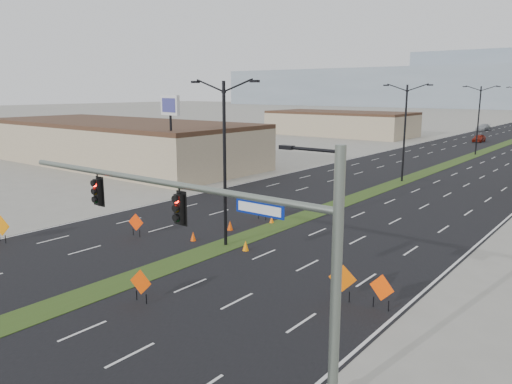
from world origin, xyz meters
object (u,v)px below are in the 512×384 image
Objects in this scene: construction_sign_0 at (1,227)px; cone_0 at (230,225)px; streetlight_0 at (225,159)px; construction_sign_4 at (343,280)px; streetlight_2 at (478,118)px; car_left at (479,138)px; construction_sign_2 at (262,207)px; pole_sign_west at (170,112)px; cone_1 at (193,236)px; streetlight_1 at (405,130)px; construction_sign_5 at (382,289)px; car_far at (483,127)px; cone_3 at (272,220)px; signal_mast at (218,229)px; construction_sign_1 at (136,223)px; cone_2 at (246,246)px; construction_sign_3 at (141,283)px.

cone_0 is at bearing 31.70° from construction_sign_0.
streetlight_0 is 5.82× the size of construction_sign_4.
streetlight_2 reaches higher than construction_sign_0.
car_left is 80.25m from construction_sign_4.
construction_sign_2 is (-2.00, 6.34, -4.48)m from streetlight_0.
pole_sign_west reaches higher than construction_sign_2.
cone_1 is 0.07× the size of pole_sign_west.
streetlight_1 reaches higher than construction_sign_0.
streetlight_2 reaches higher than construction_sign_5.
car_far is 109.59m from construction_sign_4.
construction_sign_0 is 3.16× the size of cone_3.
signal_mast is at bearing -115.65° from construction_sign_4.
cone_0 is 0.08× the size of pole_sign_west.
car_left reaches higher than cone_0.
streetlight_1 and streetlight_2 have the same top height.
construction_sign_1 is at bearing 30.32° from construction_sign_0.
car_left is 2.54× the size of construction_sign_5.
streetlight_1 is 1.12× the size of pole_sign_west.
streetlight_1 is 15.51× the size of cone_2.
construction_sign_0 reaches higher than construction_sign_3.
cone_0 is at bearing 142.64° from cone_2.
construction_sign_1 is 2.23× the size of cone_0.
construction_sign_4 reaches higher than car_far.
construction_sign_2 is at bearing 125.13° from construction_sign_4.
signal_mast reaches higher than construction_sign_5.
streetlight_1 reaches higher than construction_sign_1.
construction_sign_2 is 1.03× the size of construction_sign_3.
streetlight_2 is at bearing 90.00° from streetlight_0.
cone_0 reaches higher than cone_2.
construction_sign_1 is at bearing -39.90° from pole_sign_west.
construction_sign_5 is at bearing -21.89° from cone_0.
construction_sign_4 reaches higher than construction_sign_2.
construction_sign_3 is at bearing -157.16° from construction_sign_4.
streetlight_0 reaches higher than car_left.
construction_sign_2 is 2.63× the size of cone_1.
construction_sign_5 is (11.50, -30.71, -4.47)m from streetlight_1.
streetlight_1 is at bearing 85.54° from cone_1.
construction_sign_1 is at bearing -81.83° from car_far.
construction_sign_3 is (7.29, -84.75, 0.21)m from car_left.
construction_sign_5 is 10.20m from cone_2.
streetlight_1 is at bearing 118.91° from construction_sign_5.
streetlight_0 reaches higher than signal_mast.
construction_sign_4 reaches higher than cone_0.
construction_sign_3 reaches higher than construction_sign_1.
construction_sign_4 is at bearing -73.65° from car_far.
signal_mast is 34.00m from pole_sign_west.
construction_sign_1 is 2.37× the size of cone_2.
cone_0 reaches higher than cone_1.
construction_sign_2 reaches higher than car_far.
streetlight_0 reaches higher than cone_3.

